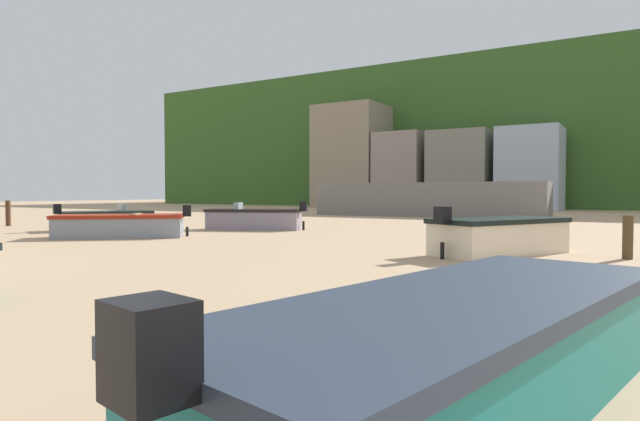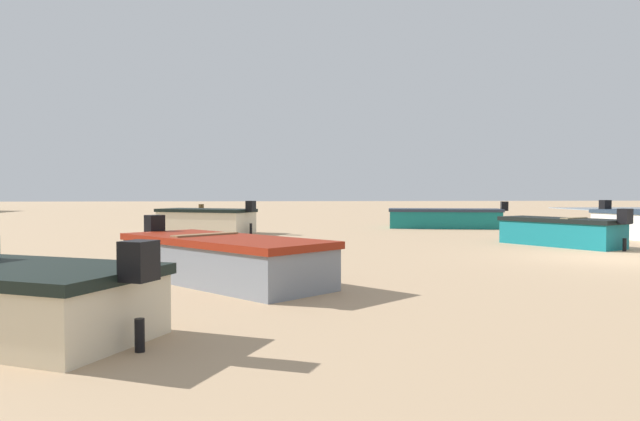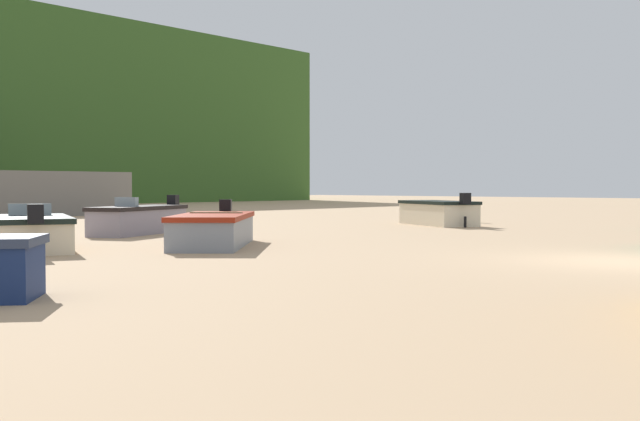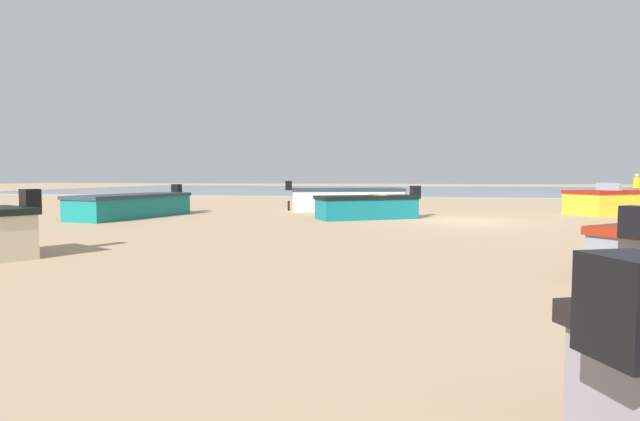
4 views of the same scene
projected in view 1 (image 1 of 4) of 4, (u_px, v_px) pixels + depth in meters
headland_hill at (520, 142)px, 65.46m from camera, size 90.00×32.00×15.51m
harbor_pier at (425, 200)px, 34.49m from camera, size 15.09×2.40×2.20m
townhouse_far_left at (352, 157)px, 56.39m from camera, size 6.86×6.28×10.70m
townhouse_centre_right at (406, 171)px, 53.51m from camera, size 4.72×6.64×7.45m
townhouse_right at (463, 170)px, 50.25m from camera, size 5.48×6.11×7.30m
townhouse_far_right at (530, 169)px, 46.73m from camera, size 5.18×5.20×7.28m
boat_cream_0 at (107, 220)px, 22.21m from camera, size 3.00×3.87×1.11m
boat_grey_1 at (254, 219)px, 22.31m from camera, size 4.21×2.72×1.19m
boat_grey_2 at (121, 226)px, 18.49m from camera, size 4.29×4.03×1.12m
boat_teal_5 at (463, 348)px, 3.89m from camera, size 2.59×5.14×1.16m
boat_cream_6 at (499, 236)px, 13.44m from camera, size 3.11×3.99×1.24m
mooring_post_near_water at (8, 213)px, 24.79m from camera, size 0.22×0.22×1.19m
mooring_post_mid_beach at (628, 237)px, 12.42m from camera, size 0.23×0.23×1.04m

